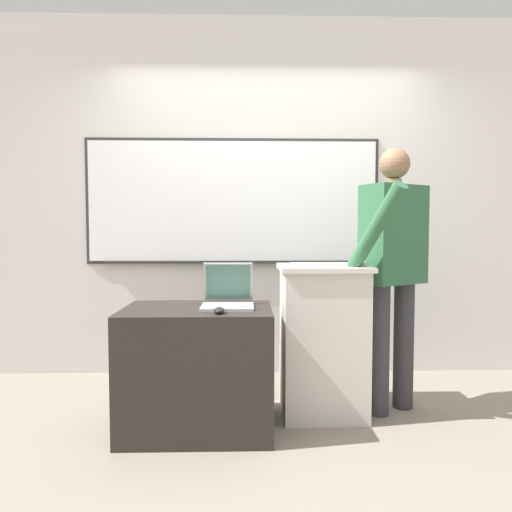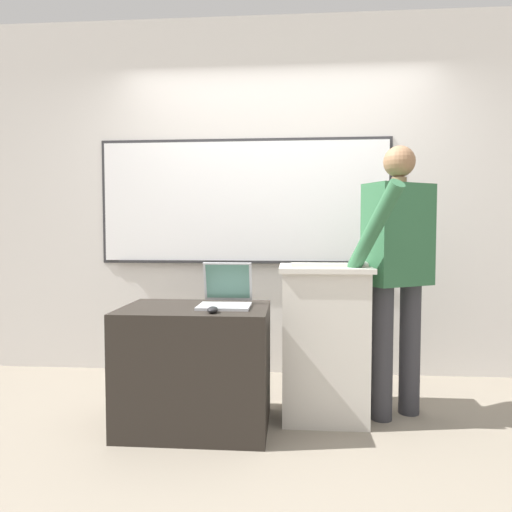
{
  "view_description": "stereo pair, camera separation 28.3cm",
  "coord_description": "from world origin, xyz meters",
  "px_view_note": "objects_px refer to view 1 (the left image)",
  "views": [
    {
      "loc": [
        -0.18,
        -2.37,
        1.16
      ],
      "look_at": [
        -0.11,
        0.45,
        1.01
      ],
      "focal_mm": 32.0,
      "sensor_mm": 36.0,
      "label": 1
    },
    {
      "loc": [
        0.1,
        -2.37,
        1.16
      ],
      "look_at": [
        -0.11,
        0.45,
        1.01
      ],
      "focal_mm": 32.0,
      "sensor_mm": 36.0,
      "label": 2
    }
  ],
  "objects_px": {
    "person_presenter": "(393,262)",
    "computer_mouse_by_keyboard": "(362,263)",
    "laptop": "(228,295)",
    "computer_mouse_by_laptop": "(219,310)",
    "wireless_keyboard": "(328,264)",
    "side_desk": "(198,368)",
    "lectern_podium": "(323,339)"
  },
  "relations": [
    {
      "from": "side_desk",
      "to": "laptop",
      "type": "relative_size",
      "value": 2.71
    },
    {
      "from": "wireless_keyboard",
      "to": "computer_mouse_by_laptop",
      "type": "height_order",
      "value": "wireless_keyboard"
    },
    {
      "from": "laptop",
      "to": "computer_mouse_by_laptop",
      "type": "bearing_deg",
      "value": -99.08
    },
    {
      "from": "lectern_podium",
      "to": "computer_mouse_by_laptop",
      "type": "distance_m",
      "value": 0.79
    },
    {
      "from": "side_desk",
      "to": "computer_mouse_by_keyboard",
      "type": "relative_size",
      "value": 8.62
    },
    {
      "from": "laptop",
      "to": "computer_mouse_by_keyboard",
      "type": "height_order",
      "value": "computer_mouse_by_keyboard"
    },
    {
      "from": "person_presenter",
      "to": "side_desk",
      "type": "bearing_deg",
      "value": 161.32
    },
    {
      "from": "lectern_podium",
      "to": "wireless_keyboard",
      "type": "distance_m",
      "value": 0.49
    },
    {
      "from": "wireless_keyboard",
      "to": "lectern_podium",
      "type": "bearing_deg",
      "value": 109.32
    },
    {
      "from": "wireless_keyboard",
      "to": "computer_mouse_by_laptop",
      "type": "bearing_deg",
      "value": -152.77
    },
    {
      "from": "person_presenter",
      "to": "laptop",
      "type": "height_order",
      "value": "person_presenter"
    },
    {
      "from": "wireless_keyboard",
      "to": "computer_mouse_by_keyboard",
      "type": "bearing_deg",
      "value": -4.6
    },
    {
      "from": "lectern_podium",
      "to": "computer_mouse_by_laptop",
      "type": "height_order",
      "value": "lectern_podium"
    },
    {
      "from": "person_presenter",
      "to": "lectern_podium",
      "type": "bearing_deg",
      "value": 153.37
    },
    {
      "from": "laptop",
      "to": "computer_mouse_by_keyboard",
      "type": "bearing_deg",
      "value": 5.15
    },
    {
      "from": "person_presenter",
      "to": "computer_mouse_by_keyboard",
      "type": "relative_size",
      "value": 16.86
    },
    {
      "from": "person_presenter",
      "to": "computer_mouse_by_laptop",
      "type": "height_order",
      "value": "person_presenter"
    },
    {
      "from": "computer_mouse_by_laptop",
      "to": "person_presenter",
      "type": "bearing_deg",
      "value": 21.14
    },
    {
      "from": "side_desk",
      "to": "wireless_keyboard",
      "type": "xyz_separation_m",
      "value": [
        0.79,
        0.15,
        0.6
      ]
    },
    {
      "from": "person_presenter",
      "to": "laptop",
      "type": "bearing_deg",
      "value": 160.04
    },
    {
      "from": "laptop",
      "to": "wireless_keyboard",
      "type": "xyz_separation_m",
      "value": [
        0.62,
        0.09,
        0.17
      ]
    },
    {
      "from": "lectern_podium",
      "to": "side_desk",
      "type": "relative_size",
      "value": 1.1
    },
    {
      "from": "side_desk",
      "to": "computer_mouse_by_keyboard",
      "type": "bearing_deg",
      "value": 7.5
    },
    {
      "from": "computer_mouse_by_keyboard",
      "to": "side_desk",
      "type": "bearing_deg",
      "value": -172.5
    },
    {
      "from": "lectern_podium",
      "to": "wireless_keyboard",
      "type": "height_order",
      "value": "wireless_keyboard"
    },
    {
      "from": "computer_mouse_by_keyboard",
      "to": "laptop",
      "type": "bearing_deg",
      "value": -174.85
    },
    {
      "from": "wireless_keyboard",
      "to": "computer_mouse_by_laptop",
      "type": "xyz_separation_m",
      "value": [
        -0.66,
        -0.34,
        -0.22
      ]
    },
    {
      "from": "person_presenter",
      "to": "wireless_keyboard",
      "type": "height_order",
      "value": "person_presenter"
    },
    {
      "from": "laptop",
      "to": "computer_mouse_by_keyboard",
      "type": "relative_size",
      "value": 3.18
    },
    {
      "from": "person_presenter",
      "to": "computer_mouse_by_keyboard",
      "type": "xyz_separation_m",
      "value": [
        -0.22,
        -0.1,
        -0.0
      ]
    },
    {
      "from": "person_presenter",
      "to": "computer_mouse_by_laptop",
      "type": "bearing_deg",
      "value": 171.77
    },
    {
      "from": "laptop",
      "to": "computer_mouse_by_laptop",
      "type": "xyz_separation_m",
      "value": [
        -0.04,
        -0.25,
        -0.05
      ]
    }
  ]
}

